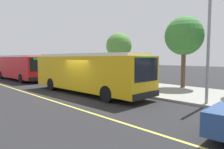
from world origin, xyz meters
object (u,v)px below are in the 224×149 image
(transit_bus_second, at_px, (20,67))
(route_sign_post, at_px, (133,67))
(transit_bus_main, at_px, (87,72))
(waiting_bench, at_px, (135,80))
(pedestrian_commuter, at_px, (109,75))

(transit_bus_second, relative_size, route_sign_post, 3.78)
(transit_bus_main, distance_m, transit_bus_second, 13.17)
(transit_bus_second, xyz_separation_m, waiting_bench, (13.43, 5.28, -0.98))
(waiting_bench, bearing_deg, transit_bus_main, -92.87)
(waiting_bench, distance_m, pedestrian_commuter, 2.38)
(transit_bus_main, relative_size, transit_bus_second, 1.02)
(transit_bus_second, bearing_deg, route_sign_post, 10.63)
(pedestrian_commuter, bearing_deg, transit_bus_second, -161.58)
(transit_bus_main, relative_size, route_sign_post, 3.84)
(transit_bus_second, relative_size, pedestrian_commuter, 6.26)
(transit_bus_main, bearing_deg, waiting_bench, 87.13)
(route_sign_post, bearing_deg, transit_bus_second, -169.37)
(transit_bus_second, distance_m, waiting_bench, 14.46)
(waiting_bench, xyz_separation_m, route_sign_post, (1.90, -2.40, 1.32))
(transit_bus_second, xyz_separation_m, route_sign_post, (15.32, 2.88, 0.34))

